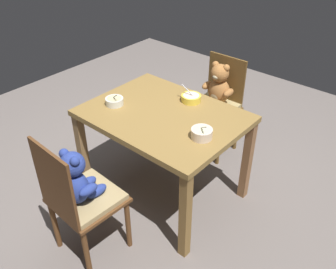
% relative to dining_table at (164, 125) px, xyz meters
% --- Properties ---
extents(ground_plane, '(5.20, 5.20, 0.04)m').
position_rel_dining_table_xyz_m(ground_plane, '(0.00, 0.00, -0.67)').
color(ground_plane, slate).
extents(dining_table, '(1.11, 0.84, 0.74)m').
position_rel_dining_table_xyz_m(dining_table, '(0.00, 0.00, 0.00)').
color(dining_table, olive).
rests_on(dining_table, ground_plane).
extents(teddy_chair_near_front, '(0.43, 0.42, 0.93)m').
position_rel_dining_table_xyz_m(teddy_chair_near_front, '(-0.00, -0.78, -0.09)').
color(teddy_chair_near_front, brown).
rests_on(teddy_chair_near_front, ground_plane).
extents(teddy_chair_far_center, '(0.41, 0.37, 0.88)m').
position_rel_dining_table_xyz_m(teddy_chair_far_center, '(-0.05, 0.78, -0.09)').
color(teddy_chair_far_center, brown).
rests_on(teddy_chair_far_center, ground_plane).
extents(porridge_bowl_white_near_left, '(0.14, 0.13, 0.12)m').
position_rel_dining_table_xyz_m(porridge_bowl_white_near_left, '(-0.36, -0.14, 0.13)').
color(porridge_bowl_white_near_left, silver).
rests_on(porridge_bowl_white_near_left, dining_table).
extents(porridge_bowl_yellow_far_center, '(0.16, 0.15, 0.12)m').
position_rel_dining_table_xyz_m(porridge_bowl_yellow_far_center, '(0.04, 0.27, 0.13)').
color(porridge_bowl_yellow_far_center, yellow).
rests_on(porridge_bowl_yellow_far_center, dining_table).
extents(porridge_bowl_cream_near_right, '(0.14, 0.14, 0.13)m').
position_rel_dining_table_xyz_m(porridge_bowl_cream_near_right, '(0.39, -0.07, 0.13)').
color(porridge_bowl_cream_near_right, beige).
rests_on(porridge_bowl_cream_near_right, dining_table).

